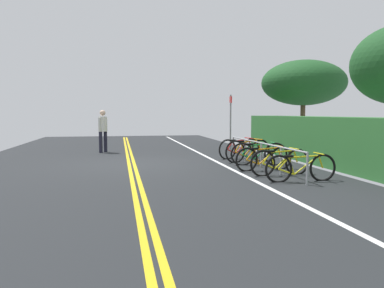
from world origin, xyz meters
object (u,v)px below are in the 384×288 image
object	(u,v)px
tree_near_left	(303,83)
sign_post_near	(231,119)
pedestrian	(103,128)
bicycle_3	(264,158)
bike_rack	(261,149)
bicycle_1	(248,151)
bicycle_5	(301,168)
bicycle_4	(280,162)
bicycle_2	(259,154)
bicycle_0	(239,148)

from	to	relation	value
tree_near_left	sign_post_near	bearing A→B (deg)	-66.73
pedestrian	bicycle_3	bearing A→B (deg)	38.66
bike_rack	tree_near_left	world-z (taller)	tree_near_left
bicycle_1	bicycle_5	size ratio (longest dim) A/B	0.96
bicycle_3	bicycle_4	distance (m)	0.90
bike_rack	sign_post_near	size ratio (longest dim) A/B	2.47
bicycle_2	bicycle_3	distance (m)	1.02
bicycle_3	pedestrian	xyz separation A→B (m)	(-5.71, -4.57, 0.65)
pedestrian	bike_rack	bearing A→B (deg)	42.06
bicycle_5	tree_near_left	world-z (taller)	tree_near_left
bicycle_0	bicycle_4	distance (m)	3.69
bicycle_1	bicycle_0	bearing A→B (deg)	178.75
bicycle_0	bicycle_4	xyz separation A→B (m)	(3.69, -0.11, -0.01)
bike_rack	bicycle_2	xyz separation A→B (m)	(-0.47, 0.11, -0.21)
bicycle_0	bicycle_3	world-z (taller)	bicycle_0
bicycle_0	bicycle_2	world-z (taller)	bicycle_0
bicycle_4	sign_post_near	bearing A→B (deg)	178.67
bicycle_0	bicycle_5	bearing A→B (deg)	-0.12
bicycle_0	bicycle_3	distance (m)	2.80
bicycle_1	bicycle_2	size ratio (longest dim) A/B	0.98
bicycle_4	pedestrian	size ratio (longest dim) A/B	0.98
bike_rack	bicycle_4	world-z (taller)	bike_rack
bicycle_4	bicycle_1	bearing A→B (deg)	178.14
bike_rack	pedestrian	xyz separation A→B (m)	(-5.19, -4.68, 0.43)
sign_post_near	pedestrian	bearing A→B (deg)	-110.63
bicycle_0	sign_post_near	xyz separation A→B (m)	(-1.13, 0.00, 1.02)
bicycle_3	bicycle_5	world-z (taller)	bicycle_3
bicycle_4	bicycle_3	bearing A→B (deg)	-175.01
bicycle_3	tree_near_left	distance (m)	7.24
bicycle_1	bike_rack	bearing A→B (deg)	-2.23
bicycle_1	bicycle_2	world-z (taller)	bicycle_1
tree_near_left	bicycle_1	bearing A→B (deg)	-45.51
bicycle_2	tree_near_left	size ratio (longest dim) A/B	0.45
pedestrian	sign_post_near	distance (m)	5.10
pedestrian	tree_near_left	size ratio (longest dim) A/B	0.44
bicycle_5	bicycle_3	bearing A→B (deg)	-174.41
bicycle_1	bicycle_3	distance (m)	1.84
bicycle_1	pedestrian	bearing A→B (deg)	-129.32
sign_post_near	tree_near_left	distance (m)	4.34
bike_rack	sign_post_near	xyz separation A→B (m)	(-3.40, 0.07, 0.81)
bicycle_5	pedestrian	xyz separation A→B (m)	(-7.53, -4.75, 0.66)
bicycle_3	tree_near_left	size ratio (longest dim) A/B	0.46
bicycle_3	pedestrian	distance (m)	7.34
bicycle_4	bicycle_5	xyz separation A→B (m)	(0.93, 0.10, -0.01)
bicycle_4	pedestrian	world-z (taller)	pedestrian
bicycle_2	bicycle_5	bearing A→B (deg)	-0.93
bicycle_2	bicycle_4	distance (m)	1.89
bicycle_0	bicycle_2	distance (m)	1.80
bicycle_5	pedestrian	world-z (taller)	pedestrian
bicycle_1	tree_near_left	size ratio (longest dim) A/B	0.44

